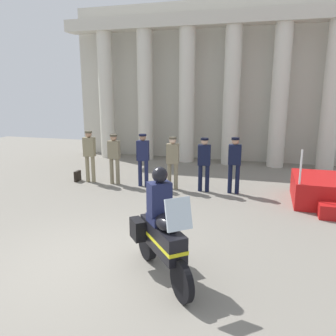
# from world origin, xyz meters

# --- Properties ---
(ground_plane) EXTENTS (28.00, 28.00, 0.00)m
(ground_plane) POSITION_xyz_m (0.00, 0.00, 0.00)
(ground_plane) COLOR gray
(colonnade_backdrop) EXTENTS (12.86, 1.53, 6.82)m
(colonnade_backdrop) POSITION_xyz_m (0.62, 9.88, 3.50)
(colonnade_backdrop) COLOR beige
(colonnade_backdrop) RESTS_ON ground_plane
(officer_in_row_0) EXTENTS (0.40, 0.25, 1.76)m
(officer_in_row_0) POSITION_xyz_m (-2.68, 5.04, 1.04)
(officer_in_row_0) COLOR #847A5B
(officer_in_row_0) RESTS_ON ground_plane
(officer_in_row_1) EXTENTS (0.40, 0.25, 1.68)m
(officer_in_row_1) POSITION_xyz_m (-1.77, 5.05, 0.99)
(officer_in_row_1) COLOR #7A7056
(officer_in_row_1) RESTS_ON ground_plane
(officer_in_row_2) EXTENTS (0.40, 0.25, 1.73)m
(officer_in_row_2) POSITION_xyz_m (-0.75, 5.05, 1.02)
(officer_in_row_2) COLOR #191E42
(officer_in_row_2) RESTS_ON ground_plane
(officer_in_row_3) EXTENTS (0.40, 0.25, 1.67)m
(officer_in_row_3) POSITION_xyz_m (0.25, 5.04, 0.99)
(officer_in_row_3) COLOR #7A7056
(officer_in_row_3) RESTS_ON ground_plane
(officer_in_row_4) EXTENTS (0.40, 0.25, 1.68)m
(officer_in_row_4) POSITION_xyz_m (1.26, 5.04, 0.99)
(officer_in_row_4) COLOR black
(officer_in_row_4) RESTS_ON ground_plane
(officer_in_row_5) EXTENTS (0.40, 0.25, 1.72)m
(officer_in_row_5) POSITION_xyz_m (2.17, 5.10, 1.02)
(officer_in_row_5) COLOR black
(officer_in_row_5) RESTS_ON ground_plane
(motorcycle_with_rider) EXTENTS (1.45, 1.67, 1.90)m
(motorcycle_with_rider) POSITION_xyz_m (1.45, -0.03, 0.79)
(motorcycle_with_rider) COLOR black
(motorcycle_with_rider) RESTS_ON ground_plane
(briefcase_on_ground) EXTENTS (0.10, 0.32, 0.36)m
(briefcase_on_ground) POSITION_xyz_m (-3.18, 5.01, 0.18)
(briefcase_on_ground) COLOR black
(briefcase_on_ground) RESTS_ON ground_plane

